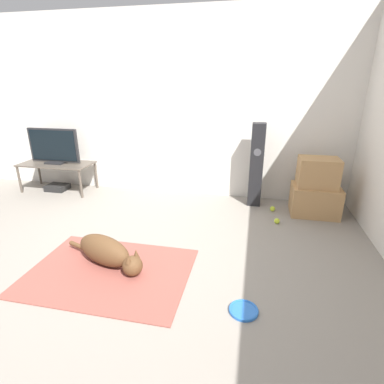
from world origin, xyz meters
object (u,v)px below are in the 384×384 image
at_px(cardboard_box_upper, 318,172).
at_px(tv, 54,146).
at_px(frisbee, 244,310).
at_px(cardboard_box_lower, 315,200).
at_px(dog, 108,252).
at_px(tv_stand, 57,166).
at_px(tennis_ball_by_boxes, 277,221).
at_px(tennis_ball_near_speaker, 272,209).
at_px(game_console, 57,187).
at_px(floor_speaker, 256,165).

relative_size(cardboard_box_upper, tv, 0.59).
xyz_separation_m(frisbee, cardboard_box_lower, (0.80, 1.98, 0.18)).
relative_size(cardboard_box_lower, tv, 0.73).
bearing_deg(dog, tv_stand, 134.30).
bearing_deg(tv_stand, frisbee, -35.22).
distance_m(dog, tv_stand, 2.46).
bearing_deg(tv_stand, tennis_ball_by_boxes, -8.90).
distance_m(tennis_ball_near_speaker, game_console, 3.31).
relative_size(cardboard_box_upper, tennis_ball_near_speaker, 7.20).
relative_size(cardboard_box_lower, tv_stand, 0.53).
height_order(floor_speaker, tv, floor_speaker).
relative_size(floor_speaker, tv, 1.40).
xyz_separation_m(dog, tv, (-1.71, 1.76, 0.56)).
xyz_separation_m(cardboard_box_upper, game_console, (-3.81, 0.12, -0.52)).
height_order(tennis_ball_near_speaker, game_console, game_console).
height_order(tennis_ball_by_boxes, tennis_ball_near_speaker, same).
bearing_deg(tennis_ball_near_speaker, cardboard_box_lower, 2.37).
bearing_deg(cardboard_box_upper, frisbee, -111.60).
xyz_separation_m(frisbee, tennis_ball_near_speaker, (0.28, 1.96, 0.02)).
xyz_separation_m(cardboard_box_lower, cardboard_box_upper, (-0.01, 0.00, 0.37)).
height_order(tv_stand, tennis_ball_near_speaker, tv_stand).
distance_m(cardboard_box_lower, tennis_ball_by_boxes, 0.63).
xyz_separation_m(cardboard_box_lower, tennis_ball_by_boxes, (-0.47, -0.39, -0.16)).
relative_size(floor_speaker, tv_stand, 1.03).
height_order(tv, game_console, tv).
relative_size(frisbee, tv, 0.28).
bearing_deg(cardboard_box_upper, cardboard_box_lower, -9.69).
relative_size(tv, tennis_ball_near_speaker, 12.19).
distance_m(cardboard_box_lower, floor_speaker, 0.87).
bearing_deg(tv_stand, game_console, -173.03).
xyz_separation_m(tv, tennis_ball_by_boxes, (3.30, -0.52, -0.67)).
bearing_deg(cardboard_box_lower, frisbee, -111.93).
height_order(dog, tv_stand, tv_stand).
bearing_deg(dog, frisbee, -15.39).
bearing_deg(tennis_ball_near_speaker, tv_stand, 177.43).
bearing_deg(dog, tennis_ball_near_speaker, 46.03).
distance_m(tv_stand, tennis_ball_near_speaker, 3.29).
xyz_separation_m(cardboard_box_lower, tv, (-3.78, 0.13, 0.51)).
xyz_separation_m(cardboard_box_lower, tennis_ball_near_speaker, (-0.51, -0.02, -0.16)).
bearing_deg(game_console, cardboard_box_upper, -1.76).
xyz_separation_m(floor_speaker, tennis_ball_near_speaker, (0.25, -0.20, -0.53)).
height_order(cardboard_box_upper, game_console, cardboard_box_upper).
bearing_deg(cardboard_box_upper, game_console, 178.24).
height_order(cardboard_box_upper, tv_stand, cardboard_box_upper).
distance_m(dog, game_console, 2.48).
bearing_deg(tv, floor_speaker, 0.95).
bearing_deg(cardboard_box_upper, tv_stand, 178.13).
xyz_separation_m(cardboard_box_upper, tv_stand, (-3.76, 0.12, -0.17)).
height_order(dog, tennis_ball_near_speaker, dog).
relative_size(floor_speaker, game_console, 3.58).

